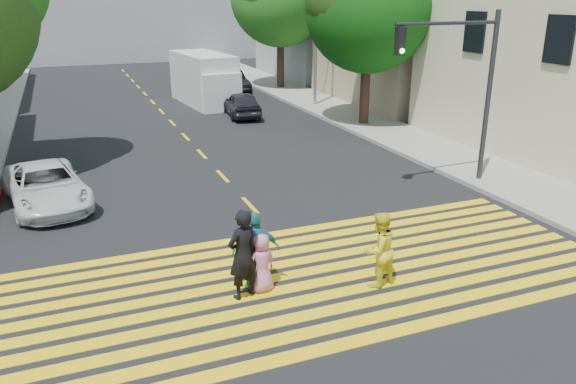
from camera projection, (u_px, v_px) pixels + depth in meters
ground at (344, 305)px, 11.17m from camera, size 120.00×120.00×0.00m
sidewalk_right at (359, 120)px, 27.25m from camera, size 3.00×60.00×0.15m
crosswalk at (317, 276)px, 12.29m from camera, size 13.40×5.30×0.01m
lane_line at (157, 106)px, 30.87m from camera, size 0.12×34.40×0.01m
building_right_tan at (431, 10)px, 31.39m from camera, size 10.00×10.00×10.00m
building_right_grey at (341, 6)px, 41.02m from camera, size 10.00×10.00×10.00m
tree_right_near at (370, 1)px, 24.53m from camera, size 6.65×6.20×8.22m
pedestrian_man at (243, 255)px, 11.16m from camera, size 0.81×0.66×1.90m
pedestrian_woman at (379, 250)px, 11.67m from camera, size 0.92×0.79×1.64m
pedestrian_child at (262, 263)px, 11.51m from camera, size 0.70×0.55×1.27m
pedestrian_extra at (256, 250)px, 11.60m from camera, size 1.04×0.57×1.68m
white_sedan at (46, 186)px, 16.22m from camera, size 2.67×4.60×1.20m
dark_car_near at (242, 104)px, 28.15m from camera, size 1.90×3.84×1.26m
silver_car at (190, 73)px, 38.59m from camera, size 2.04×4.78×1.38m
dark_car_parked at (229, 82)px, 34.69m from camera, size 1.61×4.47×1.47m
white_van at (205, 81)px, 31.16m from camera, size 2.72×6.02×2.75m
traffic_signal at (465, 76)px, 16.88m from camera, size 3.69×0.41×5.42m
street_lamp at (313, 2)px, 28.91m from camera, size 2.15×0.23×9.55m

